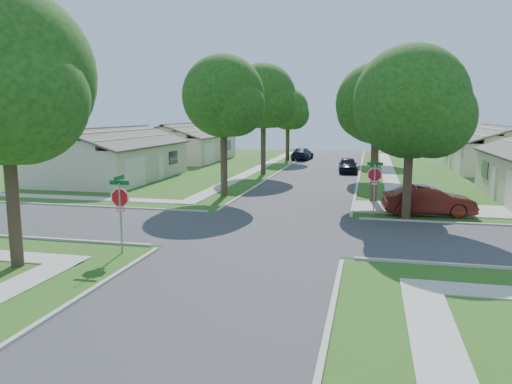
{
  "coord_description": "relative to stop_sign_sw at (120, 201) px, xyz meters",
  "views": [
    {
      "loc": [
        4.45,
        -21.58,
        5.3
      ],
      "look_at": [
        -0.79,
        1.17,
        1.6
      ],
      "focal_mm": 35.0,
      "sensor_mm": 36.0,
      "label": 1
    }
  ],
  "objects": [
    {
      "name": "stop_sign_ne",
      "position": [
        9.4,
        9.4,
        0.0
      ],
      "size": [
        1.05,
        0.8,
        2.98
      ],
      "color": "gray",
      "rests_on": "ground"
    },
    {
      "name": "tree_e_mid",
      "position": [
        9.46,
        25.71,
        4.22
      ],
      "size": [
        5.59,
        5.4,
        9.21
      ],
      "color": "#38281C",
      "rests_on": "ground"
    },
    {
      "name": "car_driveway",
      "position": [
        12.2,
        10.2,
        -1.26
      ],
      "size": [
        4.82,
        2.13,
        1.54
      ],
      "primitive_type": "imported",
      "rotation": [
        0.0,
        0.0,
        1.68
      ],
      "color": "#551811",
      "rests_on": "ground"
    },
    {
      "name": "tree_w_near",
      "position": [
        0.06,
        13.71,
        4.08
      ],
      "size": [
        5.38,
        5.2,
        8.97
      ],
      "color": "#38281C",
      "rests_on": "ground"
    },
    {
      "name": "ground",
      "position": [
        4.7,
        4.7,
        -2.03
      ],
      "size": [
        100.0,
        100.0,
        0.0
      ],
      "primitive_type": "plane",
      "color": "#335617",
      "rests_on": "ground"
    },
    {
      "name": "sidewalk_ne",
      "position": [
        10.8,
        30.7,
        -2.01
      ],
      "size": [
        1.2,
        40.0,
        0.04
      ],
      "primitive_type": "cube",
      "color": "#9E9B91",
      "rests_on": "ground"
    },
    {
      "name": "sidewalk_nw",
      "position": [
        -1.4,
        30.7,
        -2.01
      ],
      "size": [
        1.2,
        40.0,
        0.04
      ],
      "primitive_type": "cube",
      "color": "#9E9B91",
      "rests_on": "ground"
    },
    {
      "name": "tree_ne_corner",
      "position": [
        11.06,
        8.91,
        3.56
      ],
      "size": [
        5.8,
        5.6,
        8.66
      ],
      "color": "#38281C",
      "rests_on": "ground"
    },
    {
      "name": "tree_e_far",
      "position": [
        9.45,
        38.71,
        3.95
      ],
      "size": [
        5.17,
        5.0,
        8.72
      ],
      "color": "#38281C",
      "rests_on": "ground"
    },
    {
      "name": "car_curb_east",
      "position": [
        7.21,
        28.38,
        -1.34
      ],
      "size": [
        1.96,
        4.18,
        1.38
      ],
      "primitive_type": "imported",
      "rotation": [
        0.0,
        0.0,
        0.08
      ],
      "color": "black",
      "rests_on": "ground"
    },
    {
      "name": "house_ne_far",
      "position": [
        20.69,
        33.7,
        -0.51
      ],
      "size": [
        8.42,
        13.6,
        4.23
      ],
      "color": "#BCB394",
      "rests_on": "ground"
    },
    {
      "name": "driveway",
      "position": [
        12.6,
        11.8,
        -2.01
      ],
      "size": [
        8.8,
        3.6,
        0.05
      ],
      "primitive_type": "cube",
      "color": "#9E9B91",
      "rests_on": "ground"
    },
    {
      "name": "tree_w_far",
      "position": [
        0.05,
        38.71,
        3.48
      ],
      "size": [
        4.76,
        4.6,
        8.04
      ],
      "color": "#38281C",
      "rests_on": "ground"
    },
    {
      "name": "stop_sign_sw",
      "position": [
        0.0,
        0.0,
        0.0
      ],
      "size": [
        1.05,
        0.8,
        2.98
      ],
      "color": "gray",
      "rests_on": "ground"
    },
    {
      "name": "tree_e_near",
      "position": [
        9.45,
        13.71,
        3.61
      ],
      "size": [
        4.97,
        4.8,
        8.28
      ],
      "color": "#38281C",
      "rests_on": "ground"
    },
    {
      "name": "road_ns",
      "position": [
        4.7,
        4.7,
        -2.03
      ],
      "size": [
        7.0,
        100.0,
        0.02
      ],
      "primitive_type": "cube",
      "color": "#333335",
      "rests_on": "ground"
    },
    {
      "name": "car_curb_west",
      "position": [
        1.5,
        40.1,
        -1.34
      ],
      "size": [
        2.3,
        4.87,
        1.37
      ],
      "primitive_type": "imported",
      "rotation": [
        0.0,
        0.0,
        3.06
      ],
      "color": "black",
      "rests_on": "ground"
    },
    {
      "name": "tree_w_mid",
      "position": [
        0.06,
        25.71,
        4.46
      ],
      "size": [
        5.8,
        5.6,
        9.56
      ],
      "color": "#38281C",
      "rests_on": "ground"
    },
    {
      "name": "house_nw_far",
      "position": [
        -11.29,
        36.7,
        -0.51
      ],
      "size": [
        8.42,
        13.6,
        4.23
      ],
      "color": "#BCB394",
      "rests_on": "ground"
    },
    {
      "name": "tree_sw_corner",
      "position": [
        -2.74,
        -2.29,
        4.23
      ],
      "size": [
        6.21,
        6.0,
        9.55
      ],
      "color": "#38281C",
      "rests_on": "ground"
    },
    {
      "name": "house_nw_near",
      "position": [
        -11.29,
        19.7,
        -0.51
      ],
      "size": [
        8.42,
        13.6,
        4.23
      ],
      "color": "#BCB394",
      "rests_on": "ground"
    }
  ]
}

